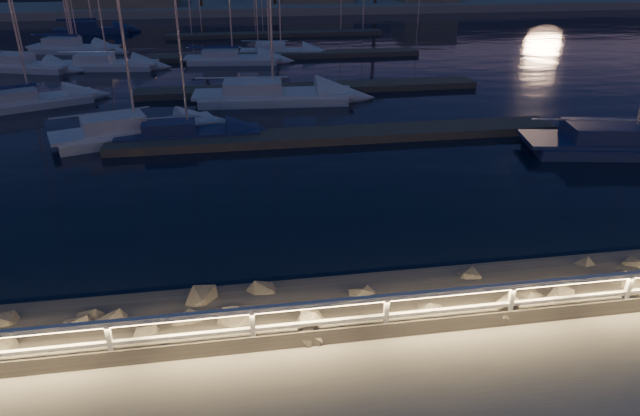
# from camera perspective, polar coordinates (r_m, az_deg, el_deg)

# --- Properties ---
(ground) EXTENTS (400.00, 400.00, 0.00)m
(ground) POSITION_cam_1_polar(r_m,az_deg,el_deg) (14.09, 14.53, -11.30)
(ground) COLOR #9D988E
(ground) RESTS_ON ground
(harbor_water) EXTENTS (400.00, 440.00, 0.60)m
(harbor_water) POSITION_cam_1_polar(r_m,az_deg,el_deg) (42.78, -2.11, 12.73)
(harbor_water) COLOR black
(harbor_water) RESTS_ON ground
(guard_rail) EXTENTS (44.11, 0.12, 1.06)m
(guard_rail) POSITION_cam_1_polar(r_m,az_deg,el_deg) (13.63, 14.62, -8.71)
(guard_rail) COLOR white
(guard_rail) RESTS_ON ground
(riprap) EXTENTS (36.58, 3.22, 1.52)m
(riprap) POSITION_cam_1_polar(r_m,az_deg,el_deg) (14.43, -12.04, -11.04)
(riprap) COLOR #6A645B
(riprap) RESTS_ON ground
(floating_docks) EXTENTS (22.00, 36.00, 0.40)m
(floating_docks) POSITION_cam_1_polar(r_m,az_deg,el_deg) (43.90, -2.34, 13.80)
(floating_docks) COLOR #524C44
(floating_docks) RESTS_ON ground
(far_shore) EXTENTS (160.00, 14.00, 5.20)m
(far_shore) POSITION_cam_1_polar(r_m,az_deg,el_deg) (84.82, -6.12, 19.61)
(far_shore) COLOR #9D988E
(far_shore) RESTS_ON ground
(sailboat_a) EXTENTS (8.09, 4.59, 13.38)m
(sailboat_a) POSITION_cam_1_polar(r_m,az_deg,el_deg) (29.46, -18.33, 7.43)
(sailboat_a) COLOR silver
(sailboat_a) RESTS_ON ground
(sailboat_b) EXTENTS (6.84, 2.27, 11.52)m
(sailboat_b) POSITION_cam_1_polar(r_m,az_deg,el_deg) (28.45, -13.41, 7.29)
(sailboat_b) COLOR navy
(sailboat_b) RESTS_ON ground
(sailboat_c) EXTENTS (9.63, 3.51, 16.02)m
(sailboat_c) POSITION_cam_1_polar(r_m,az_deg,el_deg) (34.93, -5.13, 11.24)
(sailboat_c) COLOR silver
(sailboat_c) RESTS_ON ground
(sailboat_d) EXTENTS (10.15, 4.71, 16.56)m
(sailboat_d) POSITION_cam_1_polar(r_m,az_deg,el_deg) (29.81, 28.31, 5.87)
(sailboat_d) COLOR navy
(sailboat_d) RESTS_ON ground
(sailboat_e) EXTENTS (7.49, 4.30, 12.39)m
(sailboat_e) POSITION_cam_1_polar(r_m,az_deg,el_deg) (49.19, -27.55, 12.59)
(sailboat_e) COLOR silver
(sailboat_e) RESTS_ON ground
(sailboat_f) EXTENTS (7.25, 4.75, 12.09)m
(sailboat_f) POSITION_cam_1_polar(r_m,az_deg,el_deg) (37.78, -27.26, 9.55)
(sailboat_f) COLOR silver
(sailboat_f) RESTS_ON ground
(sailboat_i) EXTENTS (8.01, 4.32, 13.22)m
(sailboat_i) POSITION_cam_1_polar(r_m,az_deg,el_deg) (55.74, -23.60, 14.51)
(sailboat_i) COLOR silver
(sailboat_i) RESTS_ON ground
(sailboat_j) EXTENTS (7.51, 3.07, 12.45)m
(sailboat_j) POSITION_cam_1_polar(r_m,az_deg,el_deg) (47.30, -20.69, 13.36)
(sailboat_j) COLOR silver
(sailboat_j) RESTS_ON ground
(sailboat_k) EXTENTS (7.73, 3.14, 12.75)m
(sailboat_k) POSITION_cam_1_polar(r_m,az_deg,el_deg) (47.26, -8.97, 14.59)
(sailboat_k) COLOR silver
(sailboat_k) RESTS_ON ground
(sailboat_m) EXTENTS (7.82, 3.18, 13.02)m
(sailboat_m) POSITION_cam_1_polar(r_m,az_deg,el_deg) (67.18, -21.93, 16.26)
(sailboat_m) COLOR navy
(sailboat_m) RESTS_ON ground
(sailboat_n) EXTENTS (6.99, 2.90, 11.57)m
(sailboat_n) POSITION_cam_1_polar(r_m,az_deg,el_deg) (50.16, -4.16, 15.41)
(sailboat_n) COLOR silver
(sailboat_n) RESTS_ON ground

